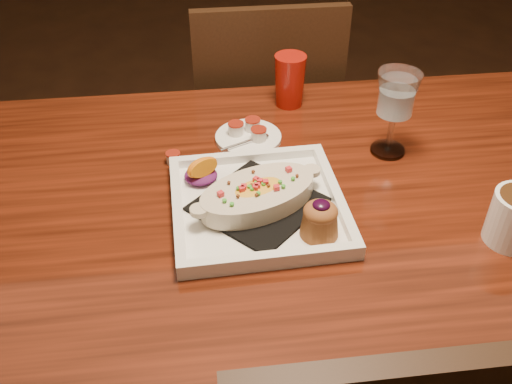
{
  "coord_description": "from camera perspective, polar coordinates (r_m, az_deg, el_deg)",
  "views": [
    {
      "loc": [
        -0.2,
        -0.84,
        1.43
      ],
      "look_at": [
        -0.1,
        -0.0,
        0.77
      ],
      "focal_mm": 40.0,
      "sensor_mm": 36.0,
      "label": 1
    }
  ],
  "objects": [
    {
      "name": "plate",
      "position": [
        1.04,
        0.61,
        -0.92
      ],
      "size": [
        0.32,
        0.32,
        0.08
      ],
      "rotation": [
        0.0,
        0.0,
        0.03
      ],
      "color": "white",
      "rests_on": "table"
    },
    {
      "name": "creamer_loose",
      "position": [
        1.19,
        -8.28,
        3.43
      ],
      "size": [
        0.03,
        0.03,
        0.02
      ],
      "color": "silver",
      "rests_on": "table"
    },
    {
      "name": "goblet",
      "position": [
        1.19,
        13.85,
        9.04
      ],
      "size": [
        0.09,
        0.09,
        0.18
      ],
      "color": "silver",
      "rests_on": "table"
    },
    {
      "name": "table",
      "position": [
        1.17,
        4.85,
        -4.01
      ],
      "size": [
        1.5,
        0.9,
        0.75
      ],
      "color": "maroon",
      "rests_on": "floor"
    },
    {
      "name": "saucer",
      "position": [
        1.25,
        -0.8,
        5.67
      ],
      "size": [
        0.14,
        0.14,
        0.1
      ],
      "color": "white",
      "rests_on": "table"
    },
    {
      "name": "chair_far",
      "position": [
        1.75,
        0.73,
        6.27
      ],
      "size": [
        0.42,
        0.42,
        0.93
      ],
      "rotation": [
        0.0,
        0.0,
        3.14
      ],
      "color": "black",
      "rests_on": "floor"
    },
    {
      "name": "red_tumbler",
      "position": [
        1.37,
        3.39,
        11.06
      ],
      "size": [
        0.07,
        0.07,
        0.12
      ],
      "primitive_type": "cone",
      "color": "#A6150B",
      "rests_on": "table"
    }
  ]
}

